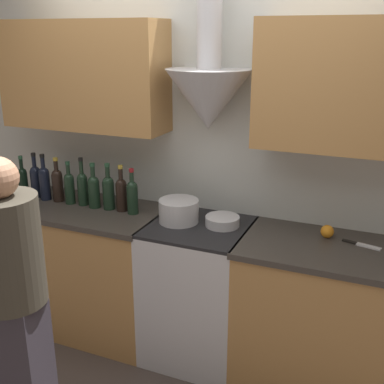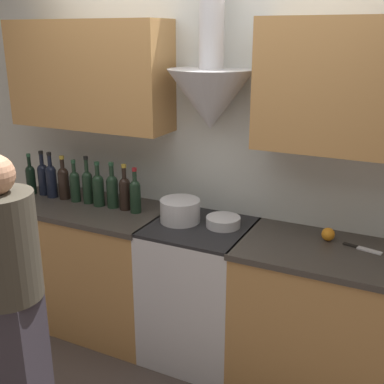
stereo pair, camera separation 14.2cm
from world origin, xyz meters
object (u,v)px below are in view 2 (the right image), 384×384
object	(u,v)px
wine_bottle_3	(64,181)
wine_bottle_8	(125,192)
wine_bottle_1	(43,177)
wine_bottle_4	(75,185)
stock_pot	(180,211)
wine_bottle_2	(51,179)
wine_bottle_5	(88,185)
wine_bottle_6	(98,188)
wine_bottle_7	(112,189)
wine_bottle_9	(135,194)
person_foreground_left	(10,293)
orange_fruit	(328,234)
mixing_bowl	(223,222)
wine_bottle_0	(31,178)
stove_range	(199,291)

from	to	relation	value
wine_bottle_3	wine_bottle_8	distance (m)	0.52
wine_bottle_1	wine_bottle_4	xyz separation A→B (m)	(0.31, -0.02, -0.01)
wine_bottle_4	wine_bottle_3	bearing A→B (deg)	174.68
wine_bottle_1	wine_bottle_3	world-z (taller)	wine_bottle_1
stock_pot	wine_bottle_2	bearing A→B (deg)	179.03
wine_bottle_2	wine_bottle_4	distance (m)	0.21
wine_bottle_5	wine_bottle_8	world-z (taller)	wine_bottle_5
wine_bottle_4	wine_bottle_6	world-z (taller)	wine_bottle_6
wine_bottle_1	wine_bottle_6	distance (m)	0.51
wine_bottle_4	wine_bottle_7	distance (m)	0.31
wine_bottle_2	wine_bottle_9	world-z (taller)	wine_bottle_2
person_foreground_left	wine_bottle_5	bearing A→B (deg)	107.42
orange_fruit	wine_bottle_6	bearing A→B (deg)	-176.48
orange_fruit	wine_bottle_2	bearing A→B (deg)	-177.28
wine_bottle_2	wine_bottle_5	world-z (taller)	wine_bottle_5
wine_bottle_1	wine_bottle_7	world-z (taller)	wine_bottle_1
wine_bottle_8	mixing_bowl	size ratio (longest dim) A/B	1.48
wine_bottle_4	mixing_bowl	bearing A→B (deg)	1.22
wine_bottle_9	orange_fruit	size ratio (longest dim) A/B	4.03
wine_bottle_0	wine_bottle_8	size ratio (longest dim) A/B	0.96
wine_bottle_7	orange_fruit	xyz separation A→B (m)	(1.43, 0.08, -0.09)
wine_bottle_8	stock_pot	xyz separation A→B (m)	(0.43, -0.03, -0.05)
wine_bottle_9	wine_bottle_6	bearing A→B (deg)	179.75
wine_bottle_6	person_foreground_left	world-z (taller)	person_foreground_left
wine_bottle_3	stock_pot	world-z (taller)	wine_bottle_3
wine_bottle_9	wine_bottle_7	bearing A→B (deg)	175.49
orange_fruit	stock_pot	bearing A→B (deg)	-172.99
wine_bottle_1	wine_bottle_6	bearing A→B (deg)	-2.59
wine_bottle_2	person_foreground_left	size ratio (longest dim) A/B	0.21
wine_bottle_4	person_foreground_left	bearing A→B (deg)	-67.55
wine_bottle_0	wine_bottle_7	bearing A→B (deg)	1.39
wine_bottle_7	person_foreground_left	distance (m)	1.10
wine_bottle_3	wine_bottle_7	xyz separation A→B (m)	(0.42, 0.00, -0.00)
wine_bottle_8	orange_fruit	xyz separation A→B (m)	(1.33, 0.08, -0.09)
wine_bottle_7	wine_bottle_2	bearing A→B (deg)	-178.70
wine_bottle_1	wine_bottle_4	size ratio (longest dim) A/B	1.09
wine_bottle_5	mixing_bowl	distance (m)	1.02
wine_bottle_2	stock_pot	xyz separation A→B (m)	(1.06, -0.02, -0.06)
wine_bottle_4	wine_bottle_5	size ratio (longest dim) A/B	0.90
wine_bottle_6	orange_fruit	xyz separation A→B (m)	(1.54, 0.09, -0.09)
stove_range	mixing_bowl	bearing A→B (deg)	20.98
wine_bottle_0	stove_range	bearing A→B (deg)	-0.98
wine_bottle_3	wine_bottle_9	size ratio (longest dim) A/B	1.03
wine_bottle_6	orange_fruit	size ratio (longest dim) A/B	4.10
wine_bottle_7	wine_bottle_3	bearing A→B (deg)	-179.77
wine_bottle_0	wine_bottle_9	size ratio (longest dim) A/B	0.99
wine_bottle_4	wine_bottle_6	bearing A→B (deg)	-0.58
wine_bottle_4	wine_bottle_9	size ratio (longest dim) A/B	0.98
wine_bottle_7	wine_bottle_9	world-z (taller)	wine_bottle_7
wine_bottle_0	wine_bottle_3	xyz separation A→B (m)	(0.30, 0.02, 0.01)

